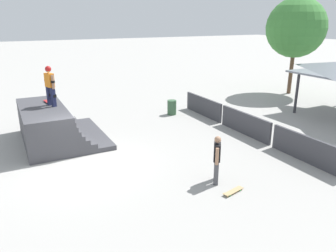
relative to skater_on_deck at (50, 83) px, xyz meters
name	(u,v)px	position (x,y,z in m)	size (l,w,h in m)	color
ground_plane	(83,165)	(3.30, 0.48, -2.67)	(160.00, 160.00, 0.00)	#A3A09B
quarter_pipe_ramp	(51,126)	(0.09, -0.15, -1.94)	(4.63, 3.50, 1.65)	#424247
skater_on_deck	(50,83)	(0.00, 0.00, 0.00)	(0.76, 0.42, 1.77)	#1E2347
skateboard_on_deck	(48,102)	(-0.63, -0.09, -0.96)	(0.82, 0.32, 0.09)	blue
bystander_walking	(217,157)	(6.73, 4.23, -1.74)	(0.61, 0.48, 1.67)	#4C4C51
skateboard_on_ground	(233,191)	(7.61, 4.28, -2.61)	(0.40, 0.88, 0.09)	green
barrier_fence	(245,124)	(3.28, 8.34, -2.15)	(10.83, 0.12, 1.05)	#3D3D42
tree_beside_pavilion	(296,28)	(-2.42, 17.31, 2.07)	(4.19, 4.19, 6.85)	brown
trash_bin	(172,107)	(-1.37, 6.79, -2.25)	(0.52, 0.52, 0.85)	#385B3D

